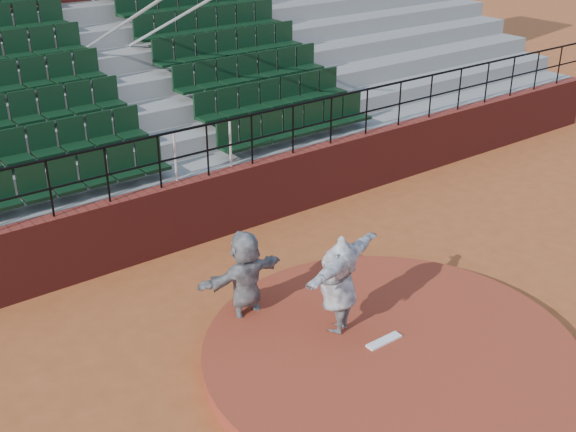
% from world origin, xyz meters
% --- Properties ---
extents(ground, '(90.00, 90.00, 0.00)m').
position_xyz_m(ground, '(0.00, 0.00, 0.00)').
color(ground, '#A34F24').
rests_on(ground, ground).
extents(pitchers_mound, '(5.50, 5.50, 0.25)m').
position_xyz_m(pitchers_mound, '(0.00, 0.00, 0.12)').
color(pitchers_mound, maroon).
rests_on(pitchers_mound, ground).
extents(pitching_rubber, '(0.60, 0.15, 0.03)m').
position_xyz_m(pitching_rubber, '(0.00, 0.15, 0.27)').
color(pitching_rubber, white).
rests_on(pitching_rubber, pitchers_mound).
extents(boundary_wall, '(24.00, 0.30, 1.30)m').
position_xyz_m(boundary_wall, '(0.00, 5.00, 0.65)').
color(boundary_wall, maroon).
rests_on(boundary_wall, ground).
extents(wall_railing, '(24.04, 0.05, 1.03)m').
position_xyz_m(wall_railing, '(0.00, 5.00, 2.03)').
color(wall_railing, black).
rests_on(wall_railing, boundary_wall).
extents(seating_deck, '(24.00, 5.97, 4.63)m').
position_xyz_m(seating_deck, '(0.00, 8.64, 1.45)').
color(seating_deck, gray).
rests_on(seating_deck, ground).
extents(press_box_facade, '(24.00, 3.00, 7.10)m').
position_xyz_m(press_box_facade, '(0.00, 12.60, 3.55)').
color(press_box_facade, maroon).
rests_on(press_box_facade, ground).
extents(pitcher, '(2.01, 1.18, 1.59)m').
position_xyz_m(pitcher, '(-0.35, 0.81, 1.04)').
color(pitcher, black).
rests_on(pitcher, pitchers_mound).
extents(fielder, '(1.54, 0.54, 1.64)m').
position_xyz_m(fielder, '(-1.17, 2.04, 0.82)').
color(fielder, black).
rests_on(fielder, ground).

